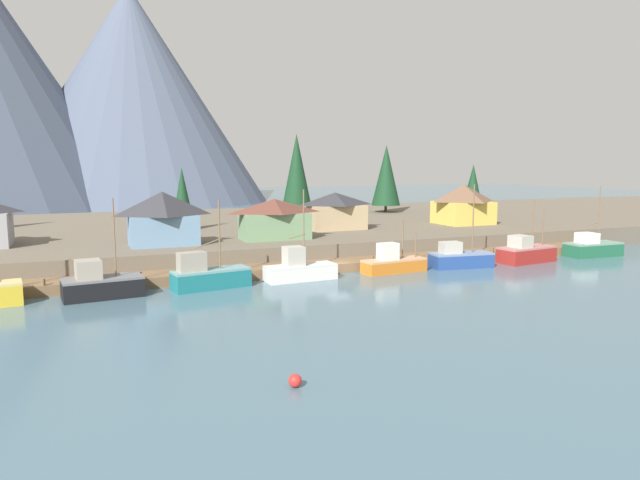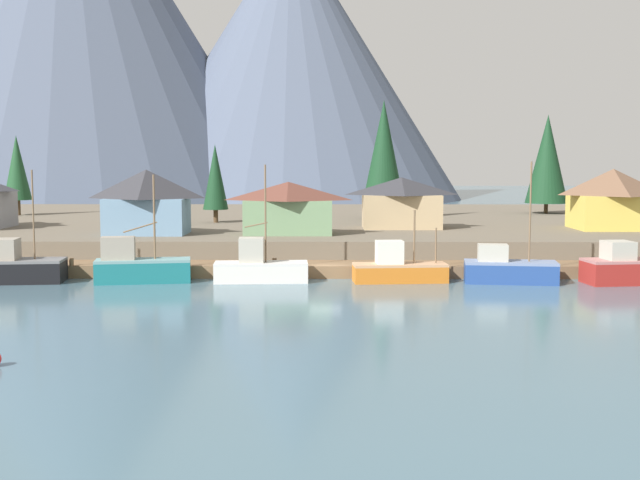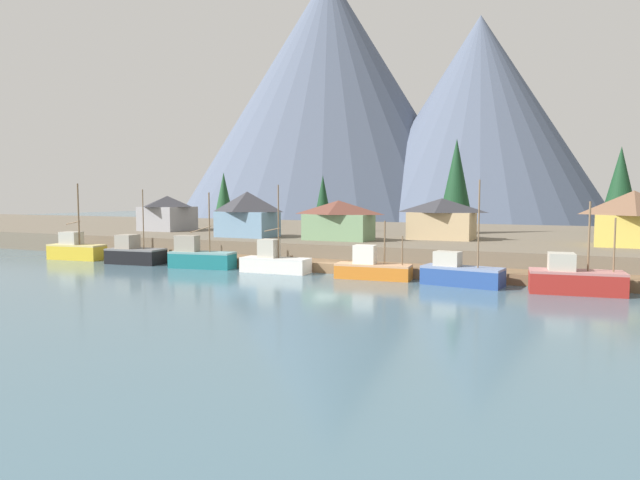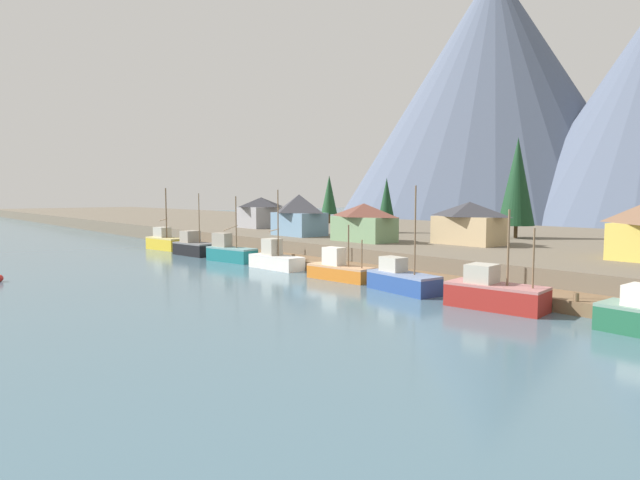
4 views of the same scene
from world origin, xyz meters
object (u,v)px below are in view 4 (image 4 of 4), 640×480
at_px(fishing_boat_orange, 339,270).
at_px(conifer_mid_left, 386,201).
at_px(house_grey, 261,212).
at_px(conifer_back_left, 517,182).
at_px(house_green, 364,222).
at_px(conifer_near_left, 329,195).
at_px(fishing_boat_blue, 402,280).
at_px(house_blue, 299,214).
at_px(fishing_boat_black, 194,247).
at_px(fishing_boat_teal, 230,252).
at_px(fishing_boat_white, 275,259).
at_px(fishing_boat_yellow, 165,241).
at_px(fishing_boat_red, 494,293).
at_px(house_tan, 469,223).

distance_m(fishing_boat_orange, conifer_mid_left, 32.11).
bearing_deg(house_grey, fishing_boat_orange, -24.99).
bearing_deg(conifer_back_left, house_green, -117.54).
xyz_separation_m(house_green, conifer_near_left, (-34.12, 24.73, 3.32)).
bearing_deg(fishing_boat_orange, conifer_mid_left, 118.51).
height_order(fishing_boat_blue, house_blue, fishing_boat_blue).
bearing_deg(fishing_boat_blue, fishing_boat_black, -172.83).
relative_size(fishing_boat_teal, house_green, 0.98).
relative_size(fishing_boat_black, house_grey, 1.23).
xyz_separation_m(conifer_near_left, conifer_mid_left, (25.61, -11.14, -0.87)).
bearing_deg(conifer_mid_left, house_green, -57.96).
height_order(fishing_boat_white, conifer_near_left, conifer_near_left).
height_order(fishing_boat_yellow, house_green, fishing_boat_yellow).
distance_m(fishing_boat_yellow, house_green, 32.57).
xyz_separation_m(fishing_boat_orange, house_blue, (-21.90, 12.52, 4.51)).
height_order(house_grey, conifer_back_left, conifer_back_left).
relative_size(fishing_boat_white, conifer_near_left, 0.92).
bearing_deg(conifer_mid_left, house_blue, -107.94).
relative_size(fishing_boat_blue, fishing_boat_red, 1.24).
bearing_deg(conifer_mid_left, fishing_boat_teal, -94.81).
xyz_separation_m(fishing_boat_orange, conifer_back_left, (0.98, 31.67, 9.09)).
relative_size(house_grey, conifer_near_left, 0.72).
height_order(fishing_boat_teal, house_green, fishing_boat_teal).
relative_size(fishing_boat_black, fishing_boat_orange, 1.18).
height_order(fishing_boat_teal, house_blue, house_blue).
bearing_deg(fishing_boat_teal, conifer_mid_left, 76.01).
bearing_deg(fishing_boat_blue, conifer_near_left, 150.74).
bearing_deg(conifer_near_left, house_tan, -21.80).
distance_m(fishing_boat_orange, fishing_boat_blue, 8.34).
distance_m(fishing_boat_teal, fishing_boat_blue, 28.06).
height_order(fishing_boat_black, fishing_boat_blue, fishing_boat_blue).
bearing_deg(fishing_boat_red, fishing_boat_orange, 170.55).
bearing_deg(house_grey, fishing_boat_red, -18.53).
height_order(fishing_boat_teal, house_grey, fishing_boat_teal).
bearing_deg(conifer_mid_left, house_grey, -162.80).
height_order(fishing_boat_black, fishing_boat_white, fishing_boat_white).
relative_size(fishing_boat_yellow, house_green, 1.12).
distance_m(house_grey, conifer_back_left, 43.86).
bearing_deg(conifer_mid_left, fishing_boat_white, -75.27).
bearing_deg(conifer_near_left, fishing_boat_red, -32.00).
height_order(house_tan, house_blue, house_blue).
distance_m(house_tan, conifer_back_left, 13.39).
distance_m(house_green, conifer_back_left, 22.14).
relative_size(fishing_boat_black, house_blue, 1.12).
bearing_deg(conifer_back_left, house_tan, -85.58).
relative_size(conifer_near_left, conifer_back_left, 0.72).
distance_m(conifer_near_left, conifer_mid_left, 27.94).
height_order(fishing_boat_yellow, house_tan, fishing_boat_yellow).
bearing_deg(conifer_mid_left, conifer_near_left, 156.49).
height_order(fishing_boat_black, conifer_back_left, conifer_back_left).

